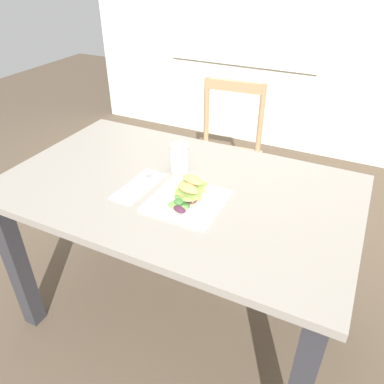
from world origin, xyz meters
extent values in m
plane|color=brown|center=(0.00, 0.00, 0.00)|extent=(8.21, 8.21, 0.00)
cube|color=gray|center=(-0.03, 0.04, 0.72)|extent=(1.36, 0.83, 0.03)
cube|color=#2D2D33|center=(-0.64, -0.31, 0.35)|extent=(0.07, 0.07, 0.71)
cube|color=#2D2D33|center=(-0.64, 0.38, 0.35)|extent=(0.07, 0.07, 0.71)
cube|color=#2D2D33|center=(0.58, 0.38, 0.35)|extent=(0.07, 0.07, 0.71)
cylinder|color=tan|center=(-0.30, 0.63, 0.21)|extent=(0.03, 0.03, 0.43)
cylinder|color=tan|center=(0.04, 0.66, 0.21)|extent=(0.03, 0.03, 0.43)
cylinder|color=tan|center=(-0.33, 0.97, 0.21)|extent=(0.03, 0.03, 0.43)
cylinder|color=tan|center=(0.01, 1.00, 0.21)|extent=(0.03, 0.03, 0.43)
cube|color=tan|center=(-0.14, 0.82, 0.44)|extent=(0.43, 0.43, 0.02)
cylinder|color=tan|center=(-0.33, 0.98, 0.66)|extent=(0.03, 0.03, 0.42)
cylinder|color=tan|center=(0.01, 1.01, 0.66)|extent=(0.03, 0.03, 0.42)
cube|color=tan|center=(-0.16, 1.00, 0.84)|extent=(0.36, 0.06, 0.06)
cube|color=white|center=(0.06, -0.05, 0.74)|extent=(0.26, 0.26, 0.01)
cube|color=tan|center=(0.06, -0.04, 0.76)|extent=(0.10, 0.07, 0.02)
cube|color=#84A84C|center=(0.06, -0.03, 0.78)|extent=(0.10, 0.08, 0.01)
ellipsoid|color=tan|center=(0.06, -0.04, 0.79)|extent=(0.10, 0.07, 0.02)
cube|color=tan|center=(0.05, 0.02, 0.76)|extent=(0.10, 0.07, 0.02)
cube|color=#84A84C|center=(0.05, 0.02, 0.78)|extent=(0.10, 0.08, 0.01)
ellipsoid|color=tan|center=(0.05, 0.02, 0.79)|extent=(0.10, 0.07, 0.02)
ellipsoid|color=#3D7033|center=(0.07, -0.10, 0.76)|extent=(0.06, 0.06, 0.01)
ellipsoid|color=#84A84C|center=(0.08, -0.08, 0.78)|extent=(0.05, 0.04, 0.01)
ellipsoid|color=#3D7033|center=(0.06, -0.10, 0.77)|extent=(0.05, 0.05, 0.02)
ellipsoid|color=#4C2338|center=(0.08, -0.05, 0.76)|extent=(0.07, 0.07, 0.01)
ellipsoid|color=#602D47|center=(0.05, -0.11, 0.76)|extent=(0.06, 0.05, 0.01)
ellipsoid|color=#4C2338|center=(0.08, -0.13, 0.77)|extent=(0.06, 0.04, 0.02)
ellipsoid|color=#518438|center=(0.04, -0.06, 0.76)|extent=(0.05, 0.04, 0.01)
ellipsoid|color=#6B9E47|center=(0.08, -0.12, 0.76)|extent=(0.04, 0.05, 0.01)
ellipsoid|color=#6B9E47|center=(0.05, -0.11, 0.76)|extent=(0.06, 0.05, 0.02)
cube|color=white|center=(-0.15, -0.04, 0.74)|extent=(0.11, 0.25, 0.00)
cube|color=silver|center=(-0.15, -0.06, 0.75)|extent=(0.01, 0.14, 0.00)
cube|color=silver|center=(-0.15, 0.03, 0.75)|extent=(0.03, 0.05, 0.00)
cube|color=#38383D|center=(-0.14, 0.04, 0.75)|extent=(0.00, 0.03, 0.00)
cube|color=#38383D|center=(-0.15, 0.04, 0.75)|extent=(0.00, 0.03, 0.00)
cube|color=#38383D|center=(-0.16, 0.04, 0.75)|extent=(0.00, 0.03, 0.00)
cylinder|color=#C67528|center=(-0.07, 0.15, 0.78)|extent=(0.07, 0.07, 0.08)
cylinder|color=silver|center=(-0.07, 0.15, 0.79)|extent=(0.08, 0.08, 0.10)
torus|color=#B7B29E|center=(-0.07, 0.15, 0.85)|extent=(0.08, 0.08, 0.01)
camera|label=1|loc=(0.57, -1.04, 1.51)|focal=35.03mm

